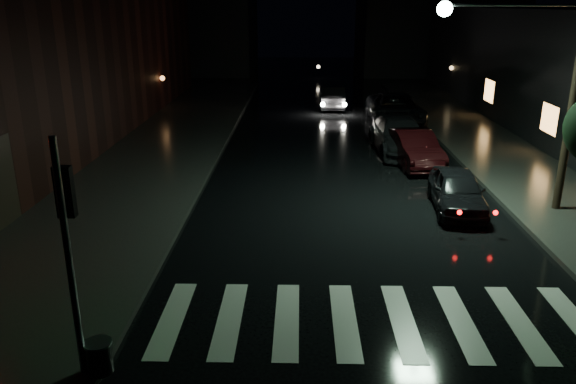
# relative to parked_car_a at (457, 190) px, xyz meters

# --- Properties ---
(ground) EXTENTS (120.00, 120.00, 0.00)m
(ground) POSITION_rel_parked_car_a_xyz_m (-6.43, -7.20, -0.64)
(ground) COLOR black
(ground) RESTS_ON ground
(sidewalk_left) EXTENTS (6.00, 44.00, 0.15)m
(sidewalk_left) POSITION_rel_parked_car_a_xyz_m (-11.43, 6.80, -0.57)
(sidewalk_left) COLOR #282826
(sidewalk_left) RESTS_ON ground
(sidewalk_right) EXTENTS (4.00, 44.00, 0.15)m
(sidewalk_right) POSITION_rel_parked_car_a_xyz_m (3.57, 6.80, -0.57)
(sidewalk_right) COLOR #282826
(sidewalk_right) RESTS_ON ground
(building_left) EXTENTS (10.00, 36.00, 7.00)m
(building_left) POSITION_rel_parked_car_a_xyz_m (-18.43, 8.80, 2.86)
(building_left) COLOR black
(building_left) RESTS_ON ground
(building_far_left) EXTENTS (14.00, 10.00, 8.00)m
(building_far_left) POSITION_rel_parked_car_a_xyz_m (-16.43, 37.80, 3.36)
(building_far_left) COLOR black
(building_far_left) RESTS_ON ground
(building_far_right) EXTENTS (14.00, 10.00, 7.00)m
(building_far_right) POSITION_rel_parked_car_a_xyz_m (7.57, 37.80, 2.86)
(building_far_right) COLOR black
(building_far_right) RESTS_ON ground
(crosswalk) EXTENTS (9.00, 3.00, 0.01)m
(crosswalk) POSITION_rel_parked_car_a_xyz_m (-3.43, -6.70, -0.64)
(crosswalk) COLOR beige
(crosswalk) RESTS_ON ground
(signal_pole_corner) EXTENTS (0.68, 0.61, 4.20)m
(signal_pole_corner) POSITION_rel_parked_car_a_xyz_m (-8.57, -8.66, 0.90)
(signal_pole_corner) COLOR slate
(signal_pole_corner) RESTS_ON ground
(utility_pole) EXTENTS (4.92, 0.44, 8.00)m
(utility_pole) POSITION_rel_parked_car_a_xyz_m (2.40, -0.20, 3.96)
(utility_pole) COLOR black
(utility_pole) RESTS_ON ground
(parked_car_a) EXTENTS (1.83, 3.88, 1.28)m
(parked_car_a) POSITION_rel_parked_car_a_xyz_m (0.00, 0.00, 0.00)
(parked_car_a) COLOR black
(parked_car_a) RESTS_ON ground
(parked_car_b) EXTENTS (1.92, 4.37, 1.40)m
(parked_car_b) POSITION_rel_parked_car_a_xyz_m (-0.37, 5.19, 0.06)
(parked_car_b) COLOR black
(parked_car_b) RESTS_ON ground
(parked_car_c) EXTENTS (2.32, 5.32, 1.52)m
(parked_car_c) POSITION_rel_parked_car_a_xyz_m (-0.63, 7.31, 0.12)
(parked_car_c) COLOR black
(parked_car_c) RESTS_ON ground
(parked_car_d) EXTENTS (2.68, 5.79, 1.61)m
(parked_car_d) POSITION_rel_parked_car_a_xyz_m (0.19, 13.50, 0.16)
(parked_car_d) COLOR black
(parked_car_d) RESTS_ON ground
(oncoming_car) EXTENTS (1.58, 4.20, 1.37)m
(oncoming_car) POSITION_rel_parked_car_a_xyz_m (-2.96, 18.10, 0.04)
(oncoming_car) COLOR black
(oncoming_car) RESTS_ON ground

